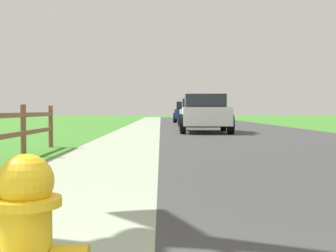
{
  "coord_description": "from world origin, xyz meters",
  "views": [
    {
      "loc": [
        0.04,
        -0.34,
        0.9
      ],
      "look_at": [
        0.17,
        7.65,
        0.62
      ],
      "focal_mm": 47.69,
      "sensor_mm": 36.0,
      "label": 1
    }
  ],
  "objects_px": {
    "parked_car_blue": "(187,112)",
    "fire_hydrant": "(26,248)",
    "parked_car_silver": "(197,112)",
    "parked_suv_white": "(205,113)"
  },
  "relations": [
    {
      "from": "parked_car_blue",
      "to": "fire_hydrant",
      "type": "bearing_deg",
      "value": -94.49
    },
    {
      "from": "parked_car_silver",
      "to": "parked_car_blue",
      "type": "xyz_separation_m",
      "value": [
        -0.07,
        8.18,
        -0.02
      ]
    },
    {
      "from": "parked_car_silver",
      "to": "fire_hydrant",
      "type": "bearing_deg",
      "value": -96.16
    },
    {
      "from": "fire_hydrant",
      "to": "parked_car_blue",
      "type": "height_order",
      "value": "parked_car_blue"
    },
    {
      "from": "parked_car_blue",
      "to": "parked_car_silver",
      "type": "bearing_deg",
      "value": -89.54
    },
    {
      "from": "fire_hydrant",
      "to": "parked_car_silver",
      "type": "height_order",
      "value": "parked_car_silver"
    },
    {
      "from": "parked_car_blue",
      "to": "parked_suv_white",
      "type": "bearing_deg",
      "value": -90.73
    },
    {
      "from": "fire_hydrant",
      "to": "parked_suv_white",
      "type": "bearing_deg",
      "value": 82.04
    },
    {
      "from": "parked_car_silver",
      "to": "parked_car_blue",
      "type": "height_order",
      "value": "parked_car_silver"
    },
    {
      "from": "parked_suv_white",
      "to": "parked_car_blue",
      "type": "distance_m",
      "value": 15.55
    }
  ]
}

